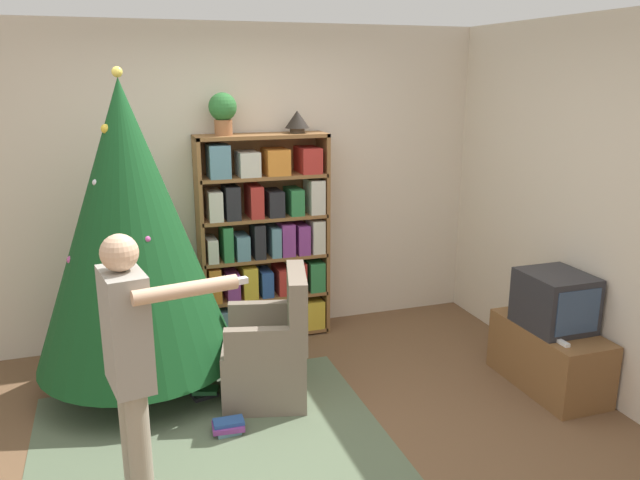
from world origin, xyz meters
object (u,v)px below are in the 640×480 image
(television, at_px, (555,301))
(christmas_tree, at_px, (130,226))
(table_lamp, at_px, (297,120))
(armchair, at_px, (270,355))
(standing_person, at_px, (131,360))
(potted_plant, at_px, (223,111))
(bookshelf, at_px, (266,243))

(television, bearing_deg, christmas_tree, 161.40)
(table_lamp, bearing_deg, television, -47.59)
(television, height_order, armchair, armchair)
(standing_person, relative_size, table_lamp, 7.54)
(christmas_tree, distance_m, potted_plant, 1.22)
(armchair, height_order, standing_person, standing_person)
(christmas_tree, relative_size, table_lamp, 11.24)
(bookshelf, distance_m, armchair, 1.19)
(television, bearing_deg, table_lamp, 132.41)
(television, distance_m, table_lamp, 2.41)
(television, xyz_separation_m, armchair, (-1.94, 0.49, -0.34))
(bookshelf, relative_size, christmas_tree, 0.77)
(christmas_tree, relative_size, armchair, 2.44)
(bookshelf, bearing_deg, armchair, -102.67)
(table_lamp, bearing_deg, bookshelf, -178.69)
(standing_person, height_order, potted_plant, potted_plant)
(armchair, xyz_separation_m, table_lamp, (0.53, 1.06, 1.51))
(armchair, bearing_deg, potted_plant, -161.82)
(christmas_tree, bearing_deg, armchair, -28.01)
(armchair, bearing_deg, standing_person, -28.71)
(bookshelf, relative_size, standing_person, 1.15)
(television, bearing_deg, standing_person, -169.85)
(armchair, xyz_separation_m, potted_plant, (-0.08, 1.06, 1.60))
(television, distance_m, standing_person, 2.92)
(bookshelf, bearing_deg, potted_plant, 178.80)
(armchair, distance_m, potted_plant, 1.92)
(bookshelf, relative_size, armchair, 1.88)
(table_lamp, bearing_deg, potted_plant, 180.00)
(television, relative_size, christmas_tree, 0.21)
(christmas_tree, height_order, potted_plant, christmas_tree)
(bookshelf, distance_m, potted_plant, 1.14)
(bookshelf, height_order, potted_plant, potted_plant)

